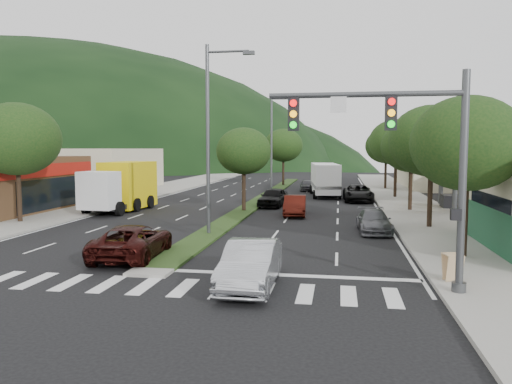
% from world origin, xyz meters
% --- Properties ---
extents(ground, '(160.00, 160.00, 0.00)m').
position_xyz_m(ground, '(0.00, 0.00, 0.00)').
color(ground, black).
rests_on(ground, ground).
extents(sidewalk_right, '(5.00, 90.00, 0.15)m').
position_xyz_m(sidewalk_right, '(12.50, 25.00, 0.07)').
color(sidewalk_right, gray).
rests_on(sidewalk_right, ground).
extents(sidewalk_left, '(6.00, 90.00, 0.15)m').
position_xyz_m(sidewalk_left, '(-13.00, 25.00, 0.07)').
color(sidewalk_left, gray).
rests_on(sidewalk_left, ground).
extents(median, '(1.60, 56.00, 0.12)m').
position_xyz_m(median, '(0.00, 28.00, 0.06)').
color(median, '#1D3312').
rests_on(median, ground).
extents(crosswalk, '(19.00, 2.20, 0.01)m').
position_xyz_m(crosswalk, '(0.00, -2.00, 0.01)').
color(crosswalk, silver).
rests_on(crosswalk, ground).
extents(traffic_signal, '(6.12, 0.40, 7.00)m').
position_xyz_m(traffic_signal, '(9.03, -1.54, 4.65)').
color(traffic_signal, '#47494C').
rests_on(traffic_signal, ground).
extents(gas_canopy, '(12.20, 8.20, 5.25)m').
position_xyz_m(gas_canopy, '(19.00, 22.00, 4.65)').
color(gas_canopy, silver).
rests_on(gas_canopy, ground).
extents(bldg_left_far, '(9.00, 14.00, 4.60)m').
position_xyz_m(bldg_left_far, '(-19.00, 34.00, 2.30)').
color(bldg_left_far, beige).
rests_on(bldg_left_far, ground).
extents(bldg_right_far, '(10.00, 16.00, 5.20)m').
position_xyz_m(bldg_right_far, '(19.50, 44.00, 2.60)').
color(bldg_right_far, beige).
rests_on(bldg_right_far, ground).
extents(hill_far, '(176.00, 132.00, 82.00)m').
position_xyz_m(hill_far, '(-80.00, 110.00, 0.00)').
color(hill_far, black).
rests_on(hill_far, ground).
extents(tree_r_a, '(4.60, 4.60, 6.63)m').
position_xyz_m(tree_r_a, '(12.00, 4.00, 4.82)').
color(tree_r_a, black).
rests_on(tree_r_a, sidewalk_right).
extents(tree_r_b, '(4.80, 4.80, 6.94)m').
position_xyz_m(tree_r_b, '(12.00, 12.00, 5.04)').
color(tree_r_b, black).
rests_on(tree_r_b, sidewalk_right).
extents(tree_r_c, '(4.40, 4.40, 6.48)m').
position_xyz_m(tree_r_c, '(12.00, 20.00, 4.75)').
color(tree_r_c, black).
rests_on(tree_r_c, sidewalk_right).
extents(tree_r_d, '(5.00, 5.00, 7.17)m').
position_xyz_m(tree_r_d, '(12.00, 30.00, 5.18)').
color(tree_r_d, black).
rests_on(tree_r_d, sidewalk_right).
extents(tree_r_e, '(4.60, 4.60, 6.71)m').
position_xyz_m(tree_r_e, '(12.00, 40.00, 4.89)').
color(tree_r_e, black).
rests_on(tree_r_e, sidewalk_right).
extents(tree_med_near, '(4.00, 4.00, 6.02)m').
position_xyz_m(tree_med_near, '(0.00, 18.00, 4.43)').
color(tree_med_near, black).
rests_on(tree_med_near, median).
extents(tree_med_far, '(4.80, 4.80, 6.94)m').
position_xyz_m(tree_med_far, '(0.00, 44.00, 5.01)').
color(tree_med_far, black).
rests_on(tree_med_far, median).
extents(tree_l_a, '(5.20, 5.20, 7.25)m').
position_xyz_m(tree_l_a, '(-12.50, 10.00, 5.18)').
color(tree_l_a, black).
rests_on(tree_l_a, sidewalk_left).
extents(streetlight_near, '(2.60, 0.25, 10.00)m').
position_xyz_m(streetlight_near, '(0.21, 8.00, 5.58)').
color(streetlight_near, '#47494C').
rests_on(streetlight_near, ground).
extents(streetlight_mid, '(2.60, 0.25, 10.00)m').
position_xyz_m(streetlight_mid, '(0.21, 33.00, 5.58)').
color(streetlight_mid, '#47494C').
rests_on(streetlight_mid, ground).
extents(sedan_silver, '(1.65, 4.65, 1.53)m').
position_xyz_m(sedan_silver, '(3.99, -1.55, 0.77)').
color(sedan_silver, '#BABDC3').
rests_on(sedan_silver, ground).
extents(suv_maroon, '(2.72, 5.30, 1.43)m').
position_xyz_m(suv_maroon, '(-1.70, 2.00, 0.72)').
color(suv_maroon, black).
rests_on(suv_maroon, ground).
extents(car_queue_a, '(2.30, 4.62, 1.51)m').
position_xyz_m(car_queue_a, '(1.72, 21.48, 0.76)').
color(car_queue_a, black).
rests_on(car_queue_a, ground).
extents(car_queue_b, '(1.90, 4.32, 1.24)m').
position_xyz_m(car_queue_b, '(8.79, 10.31, 0.62)').
color(car_queue_b, '#55565B').
rests_on(car_queue_b, ground).
extents(car_queue_c, '(1.71, 4.28, 1.38)m').
position_xyz_m(car_queue_c, '(3.88, 16.48, 0.69)').
color(car_queue_c, '#41110A').
rests_on(car_queue_c, ground).
extents(car_queue_d, '(2.62, 5.36, 1.47)m').
position_xyz_m(car_queue_d, '(8.51, 26.48, 0.73)').
color(car_queue_d, black).
rests_on(car_queue_d, ground).
extents(car_queue_e, '(1.71, 3.70, 1.23)m').
position_xyz_m(car_queue_e, '(3.40, 36.78, 0.61)').
color(car_queue_e, '#444549').
rests_on(car_queue_e, ground).
extents(car_queue_f, '(2.49, 5.19, 1.46)m').
position_xyz_m(car_queue_f, '(6.04, 31.78, 0.73)').
color(car_queue_f, black).
rests_on(car_queue_f, ground).
extents(box_truck, '(3.31, 7.51, 3.61)m').
position_xyz_m(box_truck, '(-9.00, 17.12, 1.71)').
color(box_truck, white).
rests_on(box_truck, ground).
extents(motorhome, '(3.33, 8.38, 3.13)m').
position_xyz_m(motorhome, '(5.50, 31.25, 1.67)').
color(motorhome, white).
rests_on(motorhome, ground).
extents(a_frame_sign, '(0.68, 0.74, 1.25)m').
position_xyz_m(a_frame_sign, '(10.69, -0.17, 0.70)').
color(a_frame_sign, tan).
rests_on(a_frame_sign, sidewalk_right).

